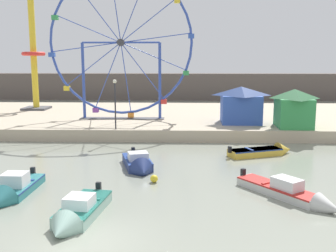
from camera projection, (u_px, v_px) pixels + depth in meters
name	position (u px, v px, depth m)	size (l,w,h in m)	color
ground_plane	(89.00, 241.00, 15.30)	(240.00, 240.00, 0.00)	gray
quay_promenade	(148.00, 118.00, 43.31)	(110.00, 20.72, 1.02)	#B7A88E
distant_town_skyline	(160.00, 86.00, 67.31)	(140.00, 3.00, 4.40)	#564C47
motorboat_navy_blue	(139.00, 164.00, 25.07)	(2.54, 4.52, 1.48)	navy
motorboat_seafoam	(77.00, 214.00, 17.06)	(2.04, 5.06, 1.45)	#93BCAD
motorboat_mustard_yellow	(265.00, 151.00, 28.84)	(5.02, 2.85, 1.20)	gold
motorboat_pale_grey	(293.00, 194.00, 19.68)	(4.45, 5.50, 1.33)	silver
motorboat_teal_painted	(12.00, 191.00, 20.10)	(1.59, 4.81, 1.61)	teal
ferris_wheel_blue_frame	(121.00, 45.00, 38.17)	(14.01, 1.20, 14.28)	#334CA8
drop_tower_yellow_tower	(34.00, 56.00, 45.66)	(2.80, 2.80, 14.39)	gold
carnival_booth_green_kiosk	(294.00, 107.00, 34.35)	(3.28, 3.90, 3.29)	#33934C
carnival_booth_blue_tent	(241.00, 104.00, 36.59)	(3.98, 3.75, 3.35)	#3356B7
promenade_lamp_near	(115.00, 97.00, 33.11)	(0.32, 0.32, 4.17)	#2D2D33
mooring_buoy_orange	(154.00, 179.00, 22.45)	(0.44, 0.44, 0.44)	yellow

